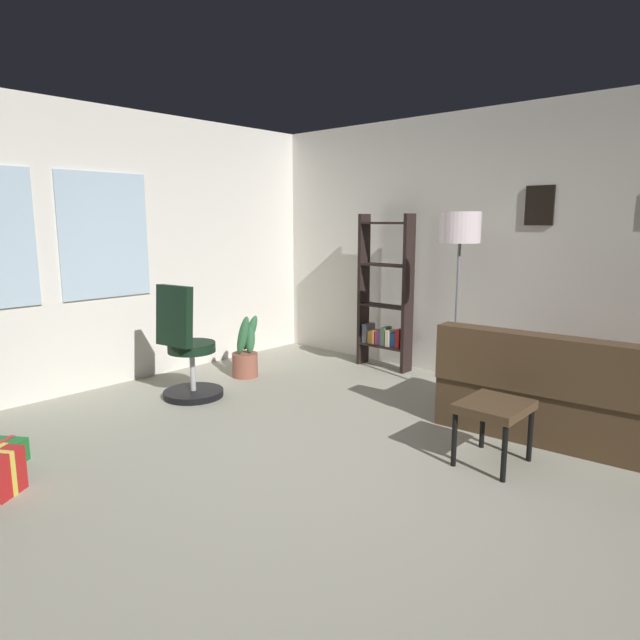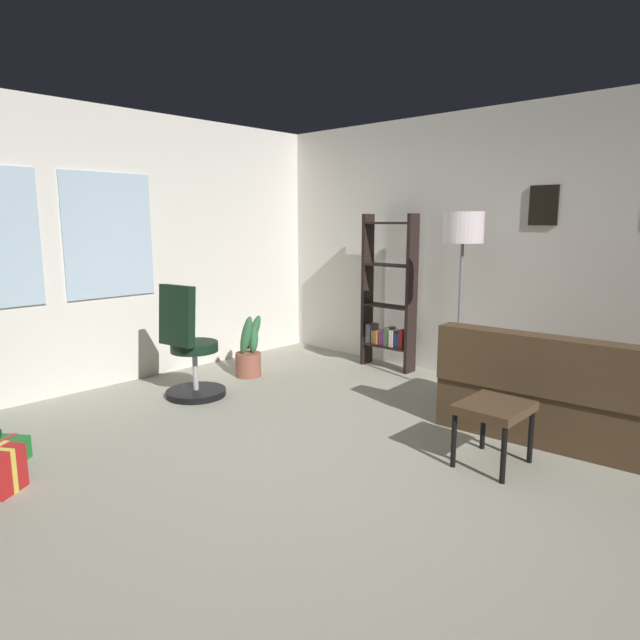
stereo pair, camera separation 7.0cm
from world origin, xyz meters
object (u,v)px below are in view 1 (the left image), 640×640
Objects in this scene: couch at (597,401)px; footstool at (494,411)px; floor_lamp at (460,240)px; potted_plant at (246,354)px; bookshelf at (385,302)px; office_chair at (187,354)px.

couch is 1.05m from footstool.
potted_plant is (-0.91, 1.96, -1.23)m from floor_lamp.
couch is at bearing -104.12° from bookshelf.
floor_lamp is at bearing -109.24° from bookshelf.
couch is 3.03× the size of potted_plant.
bookshelf is at bearing 75.88° from couch.
office_chair is at bearing 116.12° from couch.
bookshelf is at bearing 52.18° from footstool.
footstool is 0.28× the size of floor_lamp.
floor_lamp is at bearing -65.19° from potted_plant.
bookshelf is at bearing -18.22° from office_chair.
footstool is 0.71× the size of potted_plant.
office_chair reaches higher than potted_plant.
bookshelf is 1.36m from floor_lamp.
potted_plant is at bearing 101.65° from couch.
office_chair is 0.63× the size of bookshelf.
couch is at bearing -63.88° from office_chair.
couch is 2.53m from bookshelf.
floor_lamp reaches higher than footstool.
footstool is at bearing 158.78° from couch.
potted_plant is (-0.68, 3.29, -0.05)m from couch.
floor_lamp is (-0.38, -1.09, 0.72)m from bookshelf.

